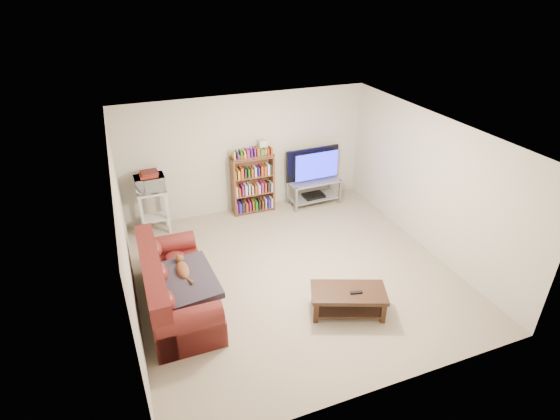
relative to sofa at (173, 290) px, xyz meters
name	(u,v)px	position (x,y,z in m)	size (l,w,h in m)	color
floor	(294,273)	(1.98, 0.15, -0.32)	(5.00, 5.00, 0.00)	tan
ceiling	(297,134)	(1.98, 0.15, 2.08)	(5.00, 5.00, 0.00)	white
wall_back	(247,154)	(1.98, 2.65, 0.88)	(5.00, 5.00, 0.00)	beige
wall_front	(387,313)	(1.98, -2.35, 0.88)	(5.00, 5.00, 0.00)	beige
wall_left	(125,240)	(-0.52, 0.15, 0.88)	(5.00, 5.00, 0.00)	beige
wall_right	(430,184)	(4.48, 0.15, 0.88)	(5.00, 5.00, 0.00)	beige
sofa	(173,290)	(0.00, 0.00, 0.00)	(0.93, 2.11, 0.90)	maroon
blanket	(186,281)	(0.18, -0.14, 0.21)	(0.81, 1.05, 0.10)	#302A35
cat	(183,270)	(0.18, 0.05, 0.27)	(0.23, 0.57, 0.17)	brown
coffee_table	(348,297)	(2.34, -1.01, -0.05)	(1.19, 0.89, 0.39)	#311D11
remote	(356,292)	(2.41, -1.10, 0.08)	(0.17, 0.05, 0.02)	black
tv_stand	(314,188)	(3.33, 2.30, 0.05)	(1.11, 0.53, 0.55)	#999EA3
television	(315,165)	(3.33, 2.30, 0.57)	(1.18, 0.16, 0.68)	black
dvd_player	(314,196)	(3.33, 2.30, -0.13)	(0.44, 0.31, 0.06)	black
bookshelf	(253,183)	(2.02, 2.43, 0.32)	(0.86, 0.27, 1.24)	brown
shelf_clutter	(257,150)	(2.12, 2.45, 1.02)	(0.63, 0.19, 0.28)	silver
microwave_stand	(153,206)	(0.03, 2.33, 0.23)	(0.55, 0.40, 0.86)	silver
microwave	(150,184)	(0.03, 2.33, 0.69)	(0.53, 0.36, 0.29)	silver
game_boxes	(148,175)	(0.03, 2.33, 0.86)	(0.31, 0.27, 0.05)	maroon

